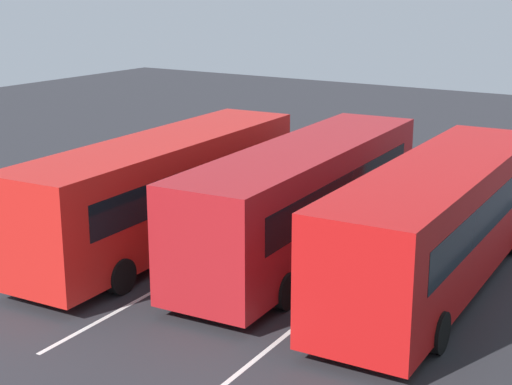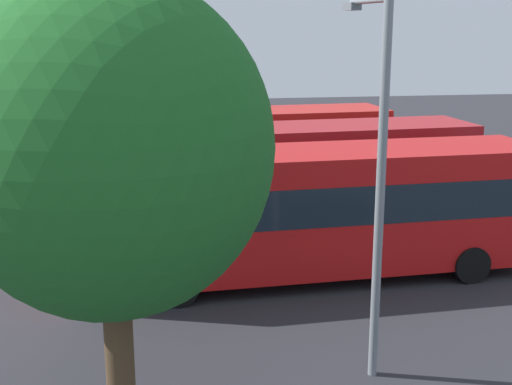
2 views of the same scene
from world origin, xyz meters
name	(u,v)px [view 2 (image 2 of 2)]	position (x,y,z in m)	size (l,w,h in m)	color
ground_plane	(272,231)	(0.00, 0.00, 0.00)	(73.45, 73.45, 0.00)	#2B2B30
bus_far_left	(319,208)	(0.44, -3.96, 1.76)	(11.28, 3.01, 3.20)	red
bus_center_left	(292,174)	(0.61, -0.04, 1.76)	(11.32, 3.22, 3.20)	#AD191E
bus_center_right	(231,152)	(-0.76, 3.87, 1.76)	(11.31, 3.15, 3.20)	red
street_lamp	(377,163)	(0.19, -8.72, 3.86)	(0.23, 2.23, 6.66)	gray
depot_tree	(109,149)	(-4.22, -10.03, 4.46)	(4.71, 4.24, 6.95)	#4C3823
lane_stripe_outer_left	(285,252)	(0.00, -2.03, 0.00)	(15.45, 0.12, 0.01)	silver
lane_stripe_inner_left	(260,213)	(0.00, 2.03, 0.00)	(15.45, 0.12, 0.01)	silver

